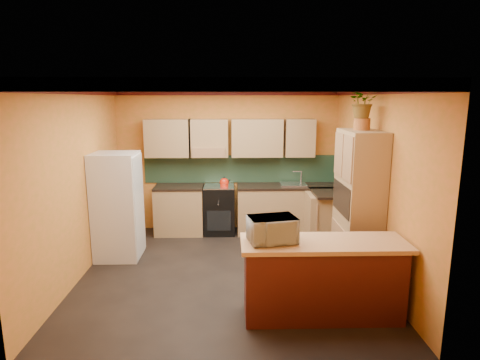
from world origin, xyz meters
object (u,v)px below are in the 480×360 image
object	(u,v)px
stove	(219,209)
fridge	(117,206)
breakfast_bar	(322,281)
microwave	(272,229)
pantry	(358,205)
base_cabinets_back	(252,210)

from	to	relation	value
stove	fridge	distance (m)	2.00
fridge	stove	bearing A→B (deg)	36.23
stove	breakfast_bar	distance (m)	3.30
stove	microwave	distance (m)	3.18
stove	microwave	bearing A→B (deg)	-77.35
microwave	pantry	bearing A→B (deg)	27.70
breakfast_bar	microwave	size ratio (longest dim) A/B	3.42
pantry	breakfast_bar	bearing A→B (deg)	-123.56
breakfast_bar	microwave	distance (m)	0.87
base_cabinets_back	pantry	world-z (taller)	pantry
fridge	pantry	xyz separation A→B (m)	(3.60, -0.78, 0.20)
base_cabinets_back	microwave	world-z (taller)	microwave
base_cabinets_back	breakfast_bar	size ratio (longest dim) A/B	2.03
pantry	base_cabinets_back	bearing A→B (deg)	125.69
fridge	microwave	xyz separation A→B (m)	(2.27, -1.89, 0.23)
stove	pantry	distance (m)	2.86
base_cabinets_back	fridge	xyz separation A→B (m)	(-2.21, -1.16, 0.41)
pantry	breakfast_bar	distance (m)	1.46
stove	microwave	xyz separation A→B (m)	(0.68, -3.05, 0.62)
stove	pantry	world-z (taller)	pantry
stove	fridge	world-z (taller)	fridge
fridge	breakfast_bar	size ratio (longest dim) A/B	0.94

